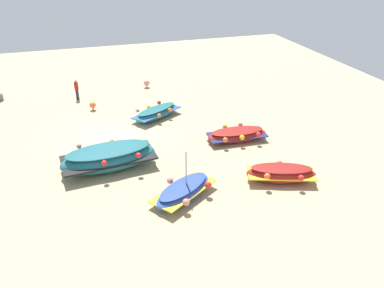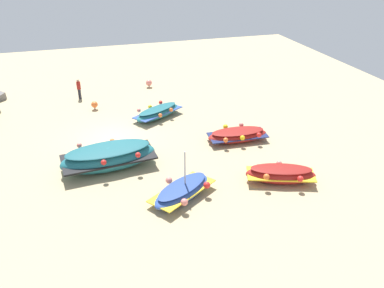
% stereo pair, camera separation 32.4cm
% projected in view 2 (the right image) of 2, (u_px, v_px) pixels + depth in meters
% --- Properties ---
extents(ground_plane, '(50.99, 50.99, 0.00)m').
position_uv_depth(ground_plane, '(113.00, 138.00, 26.30)').
color(ground_plane, tan).
extents(fishing_boat_0, '(3.30, 4.11, 0.90)m').
position_uv_depth(fishing_boat_0, '(158.00, 112.00, 29.05)').
color(fishing_boat_0, '#1E6670').
rests_on(fishing_boat_0, ground_plane).
extents(fishing_boat_1, '(2.68, 5.59, 1.44)m').
position_uv_depth(fishing_boat_1, '(109.00, 157.00, 22.54)').
color(fishing_boat_1, '#1E6670').
rests_on(fishing_boat_1, ground_plane).
extents(fishing_boat_2, '(2.10, 4.01, 0.88)m').
position_uv_depth(fishing_boat_2, '(238.00, 135.00, 25.73)').
color(fishing_boat_2, maroon).
rests_on(fishing_boat_2, ground_plane).
extents(fishing_boat_3, '(2.52, 3.97, 0.96)m').
position_uv_depth(fishing_boat_3, '(281.00, 174.00, 21.35)').
color(fishing_boat_3, maroon).
rests_on(fishing_boat_3, ground_plane).
extents(fishing_boat_4, '(3.37, 3.98, 2.58)m').
position_uv_depth(fishing_boat_4, '(182.00, 191.00, 20.11)').
color(fishing_boat_4, '#2D4C9E').
rests_on(fishing_boat_4, ground_plane).
extents(person_walking, '(0.32, 0.32, 1.68)m').
position_uv_depth(person_walking, '(79.00, 88.00, 32.20)').
color(person_walking, '#2D2D38').
rests_on(person_walking, ground_plane).
extents(mooring_buoy_0, '(0.50, 0.50, 0.66)m').
position_uv_depth(mooring_buoy_0, '(94.00, 105.00, 30.45)').
color(mooring_buoy_0, '#3F3F42').
rests_on(mooring_buoy_0, ground_plane).
extents(mooring_buoy_1, '(0.55, 0.55, 0.69)m').
position_uv_depth(mooring_buoy_1, '(149.00, 83.00, 35.00)').
color(mooring_buoy_1, '#3F3F42').
rests_on(mooring_buoy_1, ground_plane).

